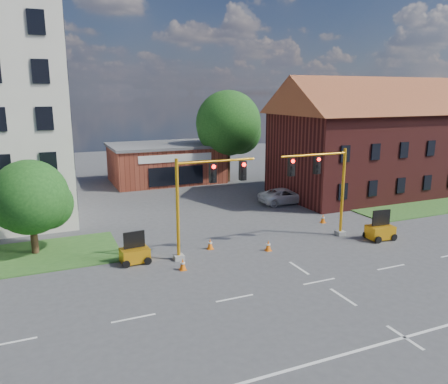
{
  "coord_description": "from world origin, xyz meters",
  "views": [
    {
      "loc": [
        -13.29,
        -18.02,
        9.87
      ],
      "look_at": [
        -1.3,
        10.0,
        2.97
      ],
      "focal_mm": 35.0,
      "sensor_mm": 36.0,
      "label": 1
    }
  ],
  "objects_px": {
    "signal_mast_east": "(324,183)",
    "trailer_east": "(380,231)",
    "signal_mast_west": "(204,194)",
    "pickup_white": "(285,196)",
    "trailer_west": "(135,254)"
  },
  "relations": [
    {
      "from": "signal_mast_west",
      "to": "pickup_white",
      "type": "bearing_deg",
      "value": 39.58
    },
    {
      "from": "trailer_east",
      "to": "pickup_white",
      "type": "distance_m",
      "value": 11.43
    },
    {
      "from": "signal_mast_east",
      "to": "trailer_west",
      "type": "distance_m",
      "value": 13.34
    },
    {
      "from": "signal_mast_west",
      "to": "trailer_east",
      "type": "relative_size",
      "value": 3.1
    },
    {
      "from": "signal_mast_west",
      "to": "signal_mast_east",
      "type": "xyz_separation_m",
      "value": [
        8.71,
        0.0,
        0.0
      ]
    },
    {
      "from": "signal_mast_west",
      "to": "trailer_east",
      "type": "xyz_separation_m",
      "value": [
        12.28,
        -1.84,
        -3.3
      ]
    },
    {
      "from": "signal_mast_west",
      "to": "trailer_east",
      "type": "distance_m",
      "value": 12.85
    },
    {
      "from": "trailer_west",
      "to": "signal_mast_east",
      "type": "bearing_deg",
      "value": -7.01
    },
    {
      "from": "signal_mast_west",
      "to": "pickup_white",
      "type": "xyz_separation_m",
      "value": [
        11.58,
        9.57,
        -3.23
      ]
    },
    {
      "from": "signal_mast_east",
      "to": "trailer_east",
      "type": "height_order",
      "value": "signal_mast_east"
    },
    {
      "from": "trailer_east",
      "to": "pickup_white",
      "type": "relative_size",
      "value": 0.4
    },
    {
      "from": "trailer_west",
      "to": "pickup_white",
      "type": "distance_m",
      "value": 18.17
    },
    {
      "from": "trailer_east",
      "to": "pickup_white",
      "type": "bearing_deg",
      "value": 98.86
    },
    {
      "from": "trailer_west",
      "to": "pickup_white",
      "type": "xyz_separation_m",
      "value": [
        15.77,
        9.03,
        0.11
      ]
    },
    {
      "from": "signal_mast_west",
      "to": "signal_mast_east",
      "type": "distance_m",
      "value": 8.71
    }
  ]
}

